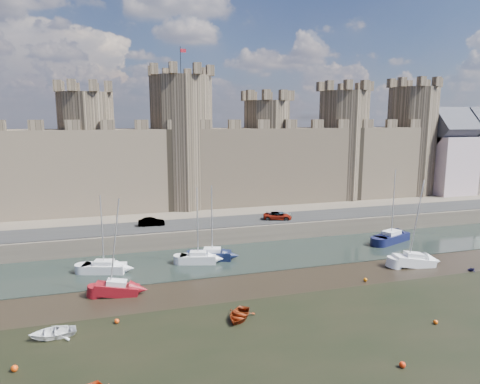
% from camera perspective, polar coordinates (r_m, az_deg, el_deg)
% --- Properties ---
extents(ground, '(160.00, 160.00, 0.00)m').
position_cam_1_polar(ground, '(35.15, 2.27, -21.74)').
color(ground, black).
rests_on(ground, ground).
extents(water_channel, '(160.00, 12.00, 0.08)m').
position_cam_1_polar(water_channel, '(56.30, -5.63, -9.22)').
color(water_channel, black).
rests_on(water_channel, ground).
extents(quay, '(160.00, 60.00, 2.50)m').
position_cam_1_polar(quay, '(90.50, -9.91, -1.19)').
color(quay, '#4C443A').
rests_on(quay, ground).
extents(road, '(160.00, 7.00, 0.10)m').
position_cam_1_polar(road, '(65.04, -7.32, -4.32)').
color(road, black).
rests_on(road, quay).
extents(castle, '(108.50, 11.00, 29.00)m').
position_cam_1_polar(castle, '(77.15, -9.59, 4.74)').
color(castle, '#42382B').
rests_on(castle, quay).
extents(car_1, '(3.95, 1.60, 1.28)m').
position_cam_1_polar(car_1, '(64.93, -11.72, -3.93)').
color(car_1, gray).
rests_on(car_1, quay).
extents(car_2, '(4.50, 2.63, 1.23)m').
position_cam_1_polar(car_2, '(68.76, 5.33, -3.02)').
color(car_2, gray).
rests_on(car_2, quay).
extents(car_3, '(4.90, 3.30, 1.25)m').
position_cam_1_polar(car_3, '(67.70, 5.03, -3.21)').
color(car_3, gray).
rests_on(car_3, quay).
extents(sailboat_0, '(5.40, 3.35, 9.43)m').
position_cam_1_polar(sailboat_0, '(54.51, -17.67, -9.51)').
color(sailboat_0, silver).
rests_on(sailboat_0, ground).
extents(sailboat_1, '(5.26, 3.31, 9.85)m').
position_cam_1_polar(sailboat_1, '(56.60, -3.72, -8.29)').
color(sailboat_1, black).
rests_on(sailboat_1, ground).
extents(sailboat_2, '(4.83, 2.87, 9.78)m').
position_cam_1_polar(sailboat_2, '(55.42, -5.61, -8.71)').
color(sailboat_2, silver).
rests_on(sailboat_2, ground).
extents(sailboat_3, '(6.66, 4.51, 10.88)m').
position_cam_1_polar(sailboat_3, '(68.07, 19.51, -5.67)').
color(sailboat_3, black).
rests_on(sailboat_3, ground).
extents(sailboat_4, '(4.65, 2.42, 10.36)m').
position_cam_1_polar(sailboat_4, '(47.74, -16.07, -12.24)').
color(sailboat_4, maroon).
rests_on(sailboat_4, ground).
extents(sailboat_5, '(5.34, 2.74, 11.00)m').
position_cam_1_polar(sailboat_5, '(58.48, 22.14, -8.42)').
color(sailboat_5, white).
rests_on(sailboat_5, ground).
extents(dinghy_4, '(4.08, 4.40, 0.74)m').
position_cam_1_polar(dinghy_4, '(41.18, -0.13, -16.11)').
color(dinghy_4, maroon).
rests_on(dinghy_4, ground).
extents(dinghy_6, '(4.10, 3.21, 0.77)m').
position_cam_1_polar(dinghy_6, '(41.34, -23.71, -16.87)').
color(dinghy_6, white).
rests_on(dinghy_6, ground).
extents(dinghy_7, '(1.13, 0.99, 0.58)m').
position_cam_1_polar(dinghy_7, '(59.74, 28.46, -9.02)').
color(dinghy_7, black).
rests_on(dinghy_7, ground).
extents(buoy_0, '(0.50, 0.50, 0.50)m').
position_cam_1_polar(buoy_0, '(37.81, -27.87, -20.07)').
color(buoy_0, '#D33C09').
rests_on(buoy_0, ground).
extents(buoy_1, '(0.43, 0.43, 0.43)m').
position_cam_1_polar(buoy_1, '(42.01, -16.10, -16.21)').
color(buoy_1, '#EC400A').
rests_on(buoy_1, ground).
extents(buoy_2, '(0.48, 0.48, 0.48)m').
position_cam_1_polar(buoy_2, '(36.47, 20.84, -20.72)').
color(buoy_2, red).
rests_on(buoy_2, ground).
extents(buoy_3, '(0.43, 0.43, 0.43)m').
position_cam_1_polar(buoy_3, '(51.68, 16.37, -11.15)').
color(buoy_3, '#CA6509').
rests_on(buoy_3, ground).
extents(buoy_5, '(0.41, 0.41, 0.41)m').
position_cam_1_polar(buoy_5, '(44.07, 24.63, -15.48)').
color(buoy_5, '#F3540A').
rests_on(buoy_5, ground).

